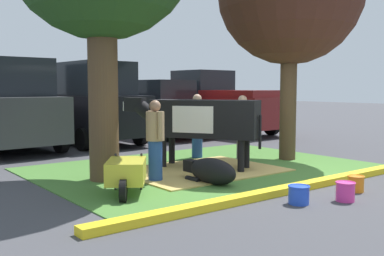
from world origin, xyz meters
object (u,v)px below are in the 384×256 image
Objects in this scene: pickup_truck_maroon at (217,104)px; suv_black at (88,103)px; calf_lying at (211,171)px; person_visitor_near at (155,139)px; person_visitor_far at (197,124)px; suv_dark_grey at (5,105)px; cow_holstein at (200,119)px; bucket_pink at (345,191)px; wheelbarrow at (126,172)px; bucket_blue at (299,194)px; person_handler at (242,126)px; sedan_red at (160,109)px; bucket_orange at (356,183)px.

suv_black is at bearing 178.91° from pickup_truck_maroon.
person_visitor_near is (-0.71, 0.77, 0.58)m from calf_lying.
person_visitor_far is 5.56m from suv_dark_grey.
cow_holstein is 3.69m from bucket_pink.
wheelbarrow reaches higher than calf_lying.
pickup_truck_maroon is at bearing 41.90° from person_visitor_near.
pickup_truck_maroon is (7.84, 6.77, 0.73)m from wheelbarrow.
bucket_blue is at bearing -49.28° from wheelbarrow.
suv_dark_grey reaches higher than cow_holstein.
person_visitor_near is 0.33× the size of suv_black.
bucket_blue is at bearing -94.78° from suv_black.
bucket_pink is (1.55, -3.00, -0.66)m from person_visitor_near.
person_handler is 6.61m from pickup_truck_maroon.
suv_black is (-0.80, 4.52, 0.42)m from person_visitor_far.
suv_black is (0.07, 5.71, 0.19)m from cow_holstein.
wheelbarrow is (-2.47, -1.16, -0.69)m from cow_holstein.
sedan_red reaches higher than bucket_blue.
bucket_blue is (-1.55, -4.43, -0.71)m from person_visitor_far.
suv_black is at bearing 2.12° from suv_dark_grey.
suv_black is at bearing 69.72° from wheelbarrow.
cow_holstein is 6.65m from sedan_red.
bucket_pink is (0.83, -2.23, -0.08)m from calf_lying.
suv_black is at bearing 82.90° from calf_lying.
bucket_orange is at bearing -77.59° from cow_holstein.
pickup_truck_maroon is (7.84, -0.01, -0.16)m from suv_dark_grey.
person_handler is 4.68× the size of bucket_blue.
wheelbarrow is (-3.98, -1.42, -0.45)m from person_handler.
person_visitor_near is at bearing -138.10° from pickup_truck_maroon.
person_handler is 5.11× the size of bucket_pink.
person_handler is at bearing -75.19° from suv_black.
person_visitor_far is at bearing -52.97° from suv_dark_grey.
sedan_red is at bearing 171.80° from pickup_truck_maroon.
cow_holstein is at bearing -170.46° from person_handler.
person_visitor_far is at bearing 70.71° from bucket_blue.
person_visitor_far reaches higher than bucket_blue.
cow_holstein is at bearing 90.37° from bucket_pink.
bucket_orange is (1.41, -0.07, -0.00)m from bucket_blue.
sedan_red reaches higher than wheelbarrow.
person_handler is at bearing 77.63° from bucket_orange.
suv_dark_grey reaches higher than person_visitor_far.
bucket_pink is 9.35m from suv_black.
cow_holstein is 0.51× the size of pickup_truck_maroon.
suv_black reaches higher than person_visitor_far.
suv_dark_grey is 7.84m from pickup_truck_maroon.
person_visitor_far is at bearing -135.52° from pickup_truck_maroon.
suv_black is at bearing 89.32° from cow_holstein.
sedan_red is at bearing 72.90° from bucket_pink.
wheelbarrow is (-3.34, -2.35, -0.47)m from person_visitor_far.
person_visitor_near is at bearing -124.42° from sedan_red.
bucket_pink is at bearing -111.22° from person_handler.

